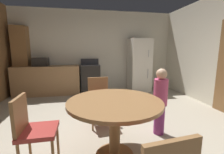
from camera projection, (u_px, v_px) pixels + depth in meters
The scene contains 11 objects.
ground_plane at pixel (113, 135), 2.50m from camera, with size 14.00×14.00×0.00m, color #A89E89.
wall_back at pixel (96, 51), 5.34m from camera, with size 5.66×0.12×2.70m, color silver.
kitchen_counter at pixel (48, 80), 4.82m from camera, with size 1.95×0.60×0.90m, color #9E754C.
pantry_column at pixel (22, 61), 4.76m from camera, with size 0.44×0.36×2.10m, color olive.
oven_range at pixel (90, 78), 5.06m from camera, with size 0.60×0.60×1.10m.
refrigerator at pixel (139, 65), 5.25m from camera, with size 0.68×0.68×1.76m.
microwave at pixel (41, 62), 4.69m from camera, with size 0.44×0.32×0.26m, color black.
dining_table at pixel (115, 113), 1.91m from camera, with size 1.17×1.17×0.76m.
chair_west at pixel (32, 127), 1.74m from camera, with size 0.40×0.40×0.87m.
chair_north at pixel (99, 98), 2.84m from camera, with size 0.44×0.44×0.87m.
person_child at pixel (160, 100), 2.47m from camera, with size 0.30×0.30×1.09m.
Camera 1 is at (-0.45, -2.26, 1.36)m, focal length 24.58 mm.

